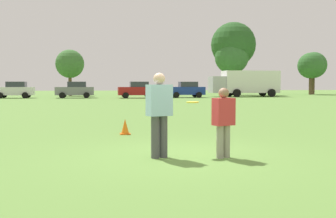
# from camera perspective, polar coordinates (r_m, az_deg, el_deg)

# --- Properties ---
(ground_plane) EXTENTS (181.58, 181.58, 0.00)m
(ground_plane) POSITION_cam_1_polar(r_m,az_deg,el_deg) (8.87, 2.05, -6.58)
(ground_plane) COLOR #608C3D
(player_thrower) EXTENTS (0.56, 0.43, 1.79)m
(player_thrower) POSITION_cam_1_polar(r_m,az_deg,el_deg) (8.53, -1.23, -0.16)
(player_thrower) COLOR #4C4C51
(player_thrower) RESTS_ON ground
(player_defender) EXTENTS (0.50, 0.39, 1.47)m
(player_defender) POSITION_cam_1_polar(r_m,az_deg,el_deg) (8.61, 7.75, -1.37)
(player_defender) COLOR gray
(player_defender) RESTS_ON ground
(frisbee) EXTENTS (0.27, 0.27, 0.03)m
(frisbee) POSITION_cam_1_polar(r_m,az_deg,el_deg) (8.89, 3.46, 0.96)
(frisbee) COLOR yellow
(traffic_cone) EXTENTS (0.32, 0.32, 0.48)m
(traffic_cone) POSITION_cam_1_polar(r_m,az_deg,el_deg) (12.66, -6.01, -2.51)
(traffic_cone) COLOR #D8590C
(traffic_cone) RESTS_ON ground
(parked_car_center) EXTENTS (4.22, 2.26, 1.82)m
(parked_car_center) POSITION_cam_1_polar(r_m,az_deg,el_deg) (48.33, -20.62, 2.53)
(parked_car_center) COLOR silver
(parked_car_center) RESTS_ON ground
(parked_car_mid_right) EXTENTS (4.22, 2.26, 1.82)m
(parked_car_mid_right) POSITION_cam_1_polar(r_m,az_deg,el_deg) (46.80, -12.82, 2.65)
(parked_car_mid_right) COLOR slate
(parked_car_mid_right) RESTS_ON ground
(parked_car_near_right) EXTENTS (4.22, 2.26, 1.82)m
(parked_car_near_right) POSITION_cam_1_polar(r_m,az_deg,el_deg) (45.63, -4.31, 2.70)
(parked_car_near_right) COLOR maroon
(parked_car_near_right) RESTS_ON ground
(parked_car_far_right) EXTENTS (4.22, 2.26, 1.82)m
(parked_car_far_right) POSITION_cam_1_polar(r_m,az_deg,el_deg) (47.00, 2.59, 2.73)
(parked_car_far_right) COLOR navy
(parked_car_far_right) RESTS_ON ground
(box_truck) EXTENTS (8.53, 3.09, 3.18)m
(box_truck) POSITION_cam_1_polar(r_m,az_deg,el_deg) (51.27, 10.77, 3.66)
(box_truck) COLOR white
(box_truck) RESTS_ON ground
(tree_west_maple) EXTENTS (3.77, 3.77, 6.12)m
(tree_west_maple) POSITION_cam_1_polar(r_m,az_deg,el_deg) (55.91, -13.55, 6.13)
(tree_west_maple) COLOR brown
(tree_west_maple) RESTS_ON ground
(tree_center_elm) EXTENTS (4.78, 4.78, 7.76)m
(tree_center_elm) POSITION_cam_1_polar(r_m,az_deg,el_deg) (58.73, 8.89, 7.16)
(tree_center_elm) COLOR brown
(tree_center_elm) RESTS_ON ground
(tree_east_birch) EXTENTS (6.40, 6.40, 10.41)m
(tree_east_birch) POSITION_cam_1_polar(r_m,az_deg,el_deg) (59.92, 9.12, 8.83)
(tree_east_birch) COLOR brown
(tree_east_birch) RESTS_ON ground
(tree_east_oak) EXTENTS (3.79, 3.79, 6.17)m
(tree_east_oak) POSITION_cam_1_polar(r_m,az_deg,el_deg) (63.64, 19.31, 5.73)
(tree_east_oak) COLOR brown
(tree_east_oak) RESTS_ON ground
(tree_far_east_pine) EXTENTS (3.91, 3.91, 6.35)m
(tree_far_east_pine) POSITION_cam_1_polar(r_m,az_deg,el_deg) (65.27, 19.66, 5.77)
(tree_far_east_pine) COLOR brown
(tree_far_east_pine) RESTS_ON ground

